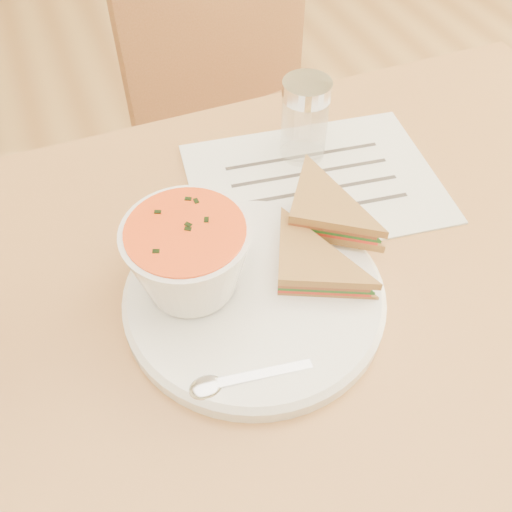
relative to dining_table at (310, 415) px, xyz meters
name	(u,v)px	position (x,y,z in m)	size (l,w,h in m)	color
floor	(297,491)	(0.00, 0.00, -0.38)	(5.00, 6.00, 0.01)	brown
dining_table	(310,415)	(0.00, 0.00, 0.00)	(1.00, 0.70, 0.75)	olive
chair_far	(264,152)	(0.14, 0.53, 0.10)	(0.42, 0.42, 0.95)	brown
plate	(254,297)	(-0.10, 0.00, 0.38)	(0.28, 0.28, 0.02)	white
soup_bowl	(189,261)	(-0.16, 0.03, 0.44)	(0.13, 0.13, 0.09)	white
sandwich_half_a	(278,289)	(-0.08, -0.02, 0.41)	(0.11, 0.11, 0.03)	#B48C3F
sandwich_half_b	(288,227)	(-0.04, 0.05, 0.42)	(0.11, 0.11, 0.03)	#B48C3F
spoon	(257,376)	(-0.14, -0.10, 0.40)	(0.17, 0.03, 0.01)	silver
paper_menu	(314,182)	(0.04, 0.14, 0.38)	(0.32, 0.23, 0.00)	white
condiment_shaker	(305,120)	(0.05, 0.20, 0.43)	(0.06, 0.06, 0.11)	silver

